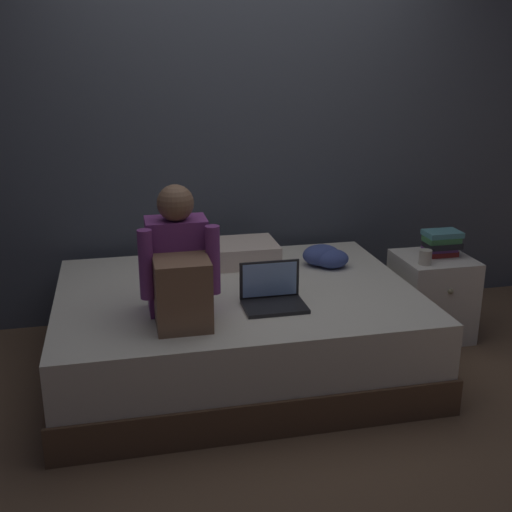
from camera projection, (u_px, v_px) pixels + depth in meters
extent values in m
plane|color=brown|center=(283.00, 389.00, 3.44)|extent=(8.00, 8.00, 0.00)
cube|color=#424751|center=(239.00, 115.00, 4.14)|extent=(5.60, 0.10, 2.70)
cube|color=brown|center=(237.00, 352.00, 3.65)|extent=(2.00, 1.50, 0.20)
cube|color=beige|center=(236.00, 313.00, 3.58)|extent=(1.96, 1.46, 0.29)
cube|color=beige|center=(431.00, 296.00, 4.03)|extent=(0.44, 0.44, 0.53)
sphere|color=gray|center=(450.00, 291.00, 3.79)|extent=(0.04, 0.04, 0.04)
cube|color=#75337A|center=(177.00, 265.00, 3.18)|extent=(0.30, 0.20, 0.48)
sphere|color=brown|center=(175.00, 203.00, 3.05)|extent=(0.18, 0.18, 0.18)
cube|color=brown|center=(183.00, 293.00, 2.99)|extent=(0.26, 0.24, 0.34)
cylinder|color=#75337A|center=(146.00, 265.00, 3.00)|extent=(0.07, 0.07, 0.34)
cylinder|color=#75337A|center=(213.00, 260.00, 3.06)|extent=(0.07, 0.07, 0.34)
cube|color=black|center=(275.00, 307.00, 3.26)|extent=(0.32, 0.22, 0.02)
cube|color=black|center=(269.00, 279.00, 3.33)|extent=(0.32, 0.01, 0.20)
cube|color=#8CB2EA|center=(270.00, 280.00, 3.32)|extent=(0.29, 0.00, 0.18)
cube|color=beige|center=(231.00, 253.00, 3.94)|extent=(0.56, 0.36, 0.13)
cube|color=#9E2D28|center=(440.00, 253.00, 3.98)|extent=(0.19, 0.12, 0.03)
cube|color=#703D84|center=(439.00, 248.00, 3.97)|extent=(0.19, 0.14, 0.02)
cube|color=black|center=(442.00, 245.00, 3.94)|extent=(0.21, 0.14, 0.04)
cube|color=#387042|center=(442.00, 240.00, 3.93)|extent=(0.21, 0.13, 0.03)
cube|color=teal|center=(442.00, 234.00, 3.94)|extent=(0.22, 0.15, 0.03)
cylinder|color=#BCB2A3|center=(425.00, 257.00, 3.80)|extent=(0.08, 0.08, 0.09)
ellipsoid|color=#3D4C8E|center=(332.00, 259.00, 3.86)|extent=(0.20, 0.17, 0.11)
ellipsoid|color=#3D4C8E|center=(321.00, 255.00, 3.91)|extent=(0.23, 0.20, 0.13)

